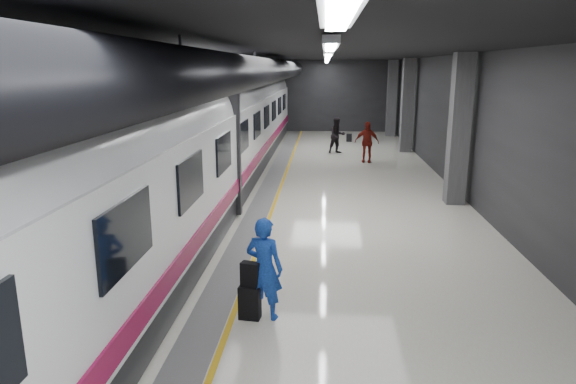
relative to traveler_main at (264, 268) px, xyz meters
name	(u,v)px	position (x,y,z in m)	size (l,w,h in m)	color
ground	(303,218)	(0.41, 5.80, -0.87)	(40.00, 40.00, 0.00)	silver
platform_hall	(295,87)	(0.12, 6.75, 2.67)	(10.02, 40.02, 4.51)	black
train	(185,143)	(-2.84, 5.80, 1.20)	(3.05, 38.00, 4.05)	black
traveler_main	(264,268)	(0.00, 0.00, 0.00)	(0.63, 0.42, 1.74)	blue
suitcase_main	(250,302)	(-0.24, -0.06, -0.58)	(0.35, 0.22, 0.57)	black
shoulder_bag	(250,274)	(-0.22, -0.05, -0.09)	(0.31, 0.16, 0.41)	black
traveler_far_a	(337,135)	(1.57, 17.01, -0.01)	(0.84, 0.65, 1.73)	black
traveler_far_b	(367,142)	(2.81, 14.67, 0.02)	(1.05, 0.44, 1.79)	maroon
suitcase_far	(349,138)	(2.34, 21.02, -0.65)	(0.30, 0.20, 0.45)	black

